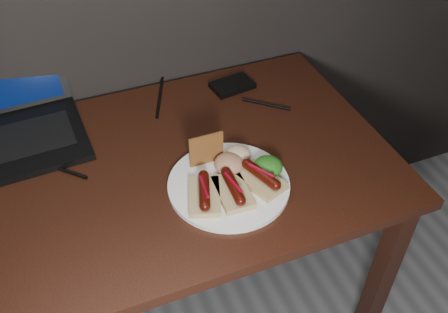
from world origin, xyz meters
name	(u,v)px	position (x,y,z in m)	size (l,w,h in m)	color
desk	(115,205)	(0.00, 1.38, 0.66)	(1.40, 0.70, 0.75)	#38190E
hard_drive	(232,85)	(0.42, 1.63, 0.76)	(0.12, 0.08, 0.02)	black
desk_cables	(104,137)	(0.02, 1.54, 0.75)	(0.98, 0.38, 0.01)	black
plate	(229,185)	(0.26, 1.26, 0.76)	(0.29, 0.29, 0.01)	white
bread_sausage_left	(204,194)	(0.19, 1.23, 0.78)	(0.10, 0.13, 0.04)	#DABF80
bread_sausage_center	(233,189)	(0.25, 1.22, 0.78)	(0.07, 0.12, 0.04)	#DABF80
bread_sausage_right	(261,178)	(0.33, 1.23, 0.78)	(0.10, 0.13, 0.04)	#DABF80
crispbread	(206,149)	(0.23, 1.34, 0.80)	(0.09, 0.01, 0.09)	#A35D2C
salad_greens	(268,166)	(0.36, 1.25, 0.78)	(0.07, 0.07, 0.04)	#1C5410
salsa_mound	(229,164)	(0.27, 1.30, 0.78)	(0.07, 0.07, 0.04)	#9A220F
coleslaw_mound	(238,155)	(0.31, 1.32, 0.78)	(0.06, 0.06, 0.04)	#ECE6CC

